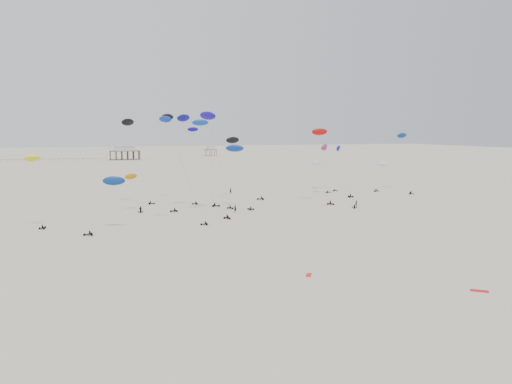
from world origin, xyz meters
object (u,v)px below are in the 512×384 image
object	(u,v)px
pavilion_main	(125,154)
spectator_0	(235,212)
pavilion_small	(211,152)
rig_0	(322,147)
rig_9	(175,144)
rig_4	(325,152)

from	to	relation	value
pavilion_main	spectator_0	distance (m)	246.74
pavilion_small	spectator_0	world-z (taller)	pavilion_small
rig_0	rig_9	distance (m)	48.96
rig_4	spectator_0	size ratio (longest dim) A/B	7.50
rig_0	rig_4	bearing A→B (deg)	-139.62
spectator_0	rig_0	bearing A→B (deg)	-118.94
pavilion_small	rig_0	bearing A→B (deg)	-96.70
pavilion_small	rig_9	size ratio (longest dim) A/B	0.36
rig_0	spectator_0	size ratio (longest dim) A/B	9.87
pavilion_small	pavilion_main	bearing A→B (deg)	-156.80
pavilion_small	rig_9	xyz separation A→B (m)	(-76.85, -284.69, 14.15)
pavilion_small	rig_0	distance (m)	268.86
pavilion_main	spectator_0	xyz separation A→B (m)	(9.64, -246.52, -4.22)
pavilion_main	rig_0	bearing A→B (deg)	-80.72
pavilion_small	rig_4	size ratio (longest dim) A/B	0.55
rig_9	spectator_0	distance (m)	25.49
pavilion_small	rig_4	xyz separation A→B (m)	(-16.73, -239.35, 9.77)
rig_4	rig_9	distance (m)	75.43
rig_0	rig_4	distance (m)	31.15
pavilion_main	rig_9	bearing A→B (deg)	-91.54
pavilion_main	rig_9	world-z (taller)	rig_9
rig_9	pavilion_small	bearing A→B (deg)	-5.35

